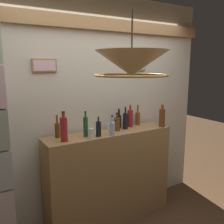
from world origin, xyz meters
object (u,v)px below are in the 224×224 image
(liquor_bottle_bourbon, at_px, (57,130))
(glass_tumbler_rocks, at_px, (110,127))
(liquor_bottle_brandy, at_px, (119,121))
(liquor_bottle_rum, at_px, (86,126))
(liquor_bottle_whiskey, at_px, (162,117))
(liquor_bottle_vermouth, at_px, (125,121))
(liquor_bottle_amaro, at_px, (64,129))
(liquor_bottle_vodka, at_px, (99,129))
(glass_tumbler_highball, at_px, (91,133))
(pendant_lamp, at_px, (132,64))
(liquor_bottle_sherry, at_px, (112,128))
(liquor_bottle_tequila, at_px, (117,124))
(liquor_bottle_gin, at_px, (138,118))
(liquor_bottle_port, at_px, (130,118))

(liquor_bottle_bourbon, relative_size, glass_tumbler_rocks, 3.36)
(liquor_bottle_brandy, height_order, liquor_bottle_rum, liquor_bottle_rum)
(liquor_bottle_whiskey, bearing_deg, liquor_bottle_vermouth, 161.75)
(liquor_bottle_amaro, distance_m, liquor_bottle_vodka, 0.39)
(glass_tumbler_highball, height_order, pendant_lamp, pendant_lamp)
(liquor_bottle_sherry, distance_m, liquor_bottle_tequila, 0.21)
(liquor_bottle_bourbon, xyz_separation_m, liquor_bottle_rum, (0.28, -0.12, 0.03))
(liquor_bottle_bourbon, relative_size, liquor_bottle_vodka, 1.07)
(liquor_bottle_tequila, xyz_separation_m, pendant_lamp, (-0.48, -0.95, 0.70))
(liquor_bottle_bourbon, bearing_deg, liquor_bottle_amaro, -85.76)
(liquor_bottle_brandy, distance_m, liquor_bottle_tequila, 0.15)
(liquor_bottle_amaro, xyz_separation_m, liquor_bottle_gin, (1.09, 0.19, -0.05))
(glass_tumbler_highball, relative_size, pendant_lamp, 0.20)
(liquor_bottle_vermouth, relative_size, liquor_bottle_port, 1.00)
(liquor_bottle_amaro, bearing_deg, pendant_lamp, -76.23)
(liquor_bottle_sherry, bearing_deg, liquor_bottle_tequila, 42.95)
(liquor_bottle_sherry, relative_size, liquor_bottle_amaro, 0.73)
(liquor_bottle_whiskey, bearing_deg, liquor_bottle_rum, 173.94)
(liquor_bottle_vermouth, distance_m, glass_tumbler_rocks, 0.21)
(liquor_bottle_whiskey, relative_size, liquor_bottle_gin, 1.12)
(liquor_bottle_bourbon, height_order, liquor_bottle_vodka, liquor_bottle_bourbon)
(liquor_bottle_tequila, height_order, liquor_bottle_whiskey, liquor_bottle_whiskey)
(liquor_bottle_brandy, xyz_separation_m, liquor_bottle_rum, (-0.52, -0.13, 0.02))
(liquor_bottle_brandy, distance_m, glass_tumbler_rocks, 0.16)
(liquor_bottle_vermouth, xyz_separation_m, glass_tumbler_highball, (-0.54, -0.14, -0.05))
(liquor_bottle_vodka, xyz_separation_m, glass_tumbler_highball, (-0.10, -0.02, -0.04))
(liquor_bottle_bourbon, height_order, liquor_bottle_amaro, liquor_bottle_amaro)
(liquor_bottle_vodka, xyz_separation_m, liquor_bottle_whiskey, (0.90, -0.03, 0.03))
(liquor_bottle_brandy, height_order, liquor_bottle_whiskey, liquor_bottle_whiskey)
(liquor_bottle_bourbon, bearing_deg, liquor_bottle_whiskey, -9.98)
(liquor_bottle_bourbon, distance_m, liquor_bottle_port, 0.96)
(liquor_bottle_brandy, xyz_separation_m, liquor_bottle_whiskey, (0.50, -0.24, 0.03))
(liquor_bottle_amaro, bearing_deg, liquor_bottle_brandy, 13.11)
(liquor_bottle_amaro, xyz_separation_m, liquor_bottle_whiskey, (1.29, -0.06, -0.01))
(liquor_bottle_tequila, height_order, glass_tumbler_rocks, liquor_bottle_tequila)
(liquor_bottle_brandy, distance_m, liquor_bottle_rum, 0.54)
(liquor_bottle_bourbon, height_order, liquor_bottle_port, liquor_bottle_port)
(glass_tumbler_rocks, bearing_deg, liquor_bottle_tequila, -61.90)
(liquor_bottle_tequila, bearing_deg, liquor_bottle_bourbon, 172.32)
(liquor_bottle_bourbon, relative_size, liquor_bottle_whiskey, 0.84)
(liquor_bottle_rum, relative_size, glass_tumbler_highball, 2.62)
(liquor_bottle_rum, distance_m, liquor_bottle_whiskey, 1.03)
(liquor_bottle_amaro, distance_m, glass_tumbler_rocks, 0.68)
(liquor_bottle_sherry, bearing_deg, liquor_bottle_brandy, 45.09)
(liquor_bottle_brandy, xyz_separation_m, pendant_lamp, (-0.58, -1.06, 0.69))
(liquor_bottle_bourbon, bearing_deg, pendant_lamp, -77.75)
(liquor_bottle_rum, bearing_deg, liquor_bottle_whiskey, -6.06)
(liquor_bottle_bourbon, xyz_separation_m, liquor_bottle_vermouth, (0.84, -0.08, 0.02))
(liquor_bottle_brandy, height_order, glass_tumbler_highball, liquor_bottle_brandy)
(pendant_lamp, bearing_deg, liquor_bottle_gin, 50.65)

